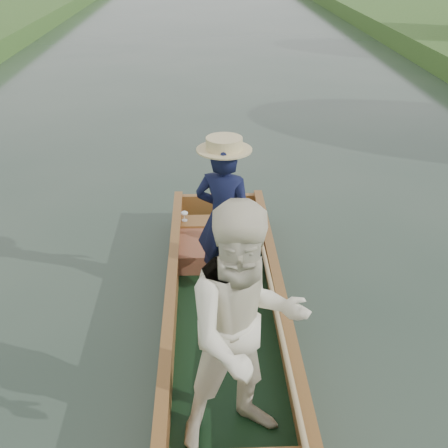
{
  "coord_description": "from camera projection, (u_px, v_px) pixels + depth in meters",
  "views": [
    {
      "loc": [
        -0.18,
        -4.08,
        3.4
      ],
      "look_at": [
        0.0,
        0.6,
        0.95
      ],
      "focal_mm": 45.0,
      "sensor_mm": 36.0,
      "label": 1
    }
  ],
  "objects": [
    {
      "name": "ground",
      "position": [
        227.0,
        345.0,
        5.19
      ],
      "size": [
        120.0,
        120.0,
        0.0
      ],
      "primitive_type": "plane",
      "color": "#283D30",
      "rests_on": "ground"
    },
    {
      "name": "punt",
      "position": [
        232.0,
        302.0,
        4.63
      ],
      "size": [
        1.18,
        5.0,
        1.97
      ],
      "color": "black",
      "rests_on": "ground"
    }
  ]
}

